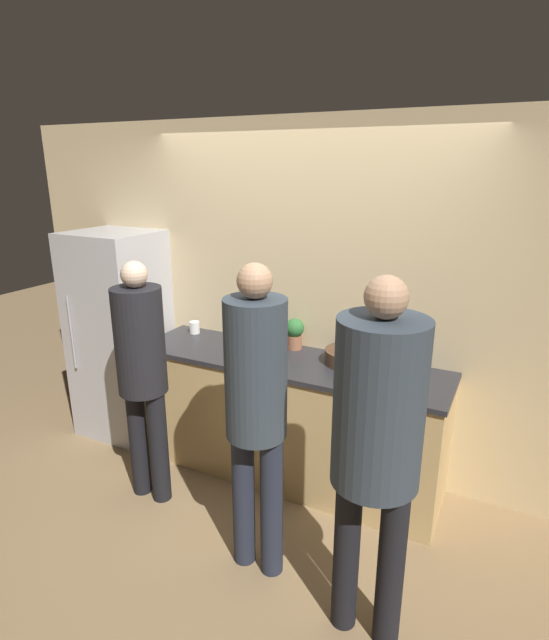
# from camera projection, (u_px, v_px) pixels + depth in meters

# --- Properties ---
(ground_plane) EXTENTS (14.00, 14.00, 0.00)m
(ground_plane) POSITION_uv_depth(u_px,v_px,m) (265.00, 498.00, 3.54)
(ground_plane) COLOR #8C704C
(wall_back) EXTENTS (5.20, 0.06, 2.60)m
(wall_back) POSITION_uv_depth(u_px,v_px,m) (307.00, 300.00, 3.74)
(wall_back) COLOR #D6BC8C
(wall_back) RESTS_ON ground_plane
(counter) EXTENTS (2.29, 0.67, 0.94)m
(counter) POSITION_uv_depth(u_px,v_px,m) (288.00, 417.00, 3.72)
(counter) COLOR tan
(counter) RESTS_ON ground_plane
(refrigerator) EXTENTS (0.69, 0.66, 1.76)m
(refrigerator) POSITION_uv_depth(u_px,v_px,m) (121.00, 335.00, 4.26)
(refrigerator) COLOR #B7B7BC
(refrigerator) RESTS_ON ground_plane
(person_left) EXTENTS (0.33, 0.33, 1.70)m
(person_left) POSITION_uv_depth(u_px,v_px,m) (142.00, 366.00, 3.30)
(person_left) COLOR black
(person_left) RESTS_ON ground_plane
(person_center) EXTENTS (0.33, 0.33, 1.81)m
(person_center) POSITION_uv_depth(u_px,v_px,m) (256.00, 400.00, 2.65)
(person_center) COLOR #232838
(person_center) RESTS_ON ground_plane
(person_right) EXTENTS (0.40, 0.40, 1.85)m
(person_right) POSITION_uv_depth(u_px,v_px,m) (377.00, 431.00, 2.21)
(person_right) COLOR black
(person_right) RESTS_ON ground_plane
(fruit_bowl) EXTENTS (0.35, 0.35, 0.14)m
(fruit_bowl) POSITION_uv_depth(u_px,v_px,m) (350.00, 357.00, 3.47)
(fruit_bowl) COLOR #4C3323
(fruit_bowl) RESTS_ON counter
(utensil_crock) EXTENTS (0.12, 0.12, 0.25)m
(utensil_crock) POSITION_uv_depth(u_px,v_px,m) (412.00, 359.00, 3.38)
(utensil_crock) COLOR #3D424C
(utensil_crock) RESTS_ON counter
(bottle_clear) EXTENTS (0.08, 0.08, 0.17)m
(bottle_clear) POSITION_uv_depth(u_px,v_px,m) (385.00, 365.00, 3.27)
(bottle_clear) COLOR silver
(bottle_clear) RESTS_ON counter
(cup_white) EXTENTS (0.08, 0.08, 0.10)m
(cup_white) POSITION_uv_depth(u_px,v_px,m) (195.00, 327.00, 4.10)
(cup_white) COLOR white
(cup_white) RESTS_ON counter
(potted_plant) EXTENTS (0.14, 0.14, 0.23)m
(potted_plant) POSITION_uv_depth(u_px,v_px,m) (295.00, 332.00, 3.73)
(potted_plant) COLOR #9E6042
(potted_plant) RESTS_ON counter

